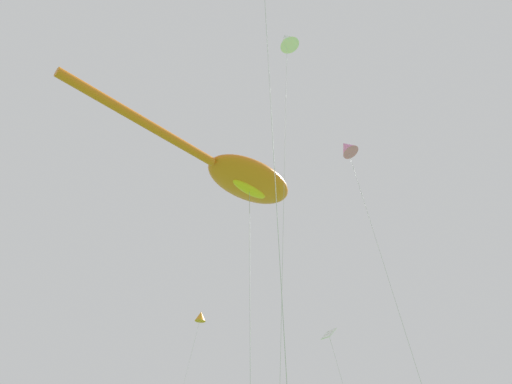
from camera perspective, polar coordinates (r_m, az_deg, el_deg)
big_show_kite at (r=24.26m, az=-1.63°, el=1.85°), size 13.65×7.18×16.17m
small_kite_diamond_red at (r=29.89m, az=3.96°, el=18.56°), size 1.90×3.89×25.76m
small_kite_delta_white at (r=36.94m, az=-7.03°, el=-15.40°), size 4.23×3.49×13.22m
small_kite_triangle_green at (r=28.53m, az=11.46°, el=5.46°), size 1.59×3.34×19.79m
small_kite_bird_shape at (r=29.37m, az=9.38°, el=-17.95°), size 0.69×2.65×9.82m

